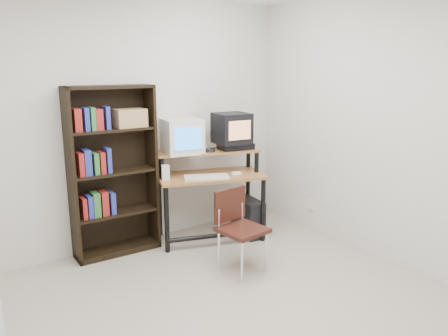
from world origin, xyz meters
TOP-DOWN VIEW (x-y plane):
  - floor at (0.00, 0.00)m, footprint 4.00×4.00m
  - back_wall at (0.00, 2.00)m, footprint 4.00×0.01m
  - right_wall at (2.00, 0.00)m, footprint 0.01×4.00m
  - computer_desk at (0.87, 1.61)m, footprint 1.26×0.90m
  - crt_monitor at (0.63, 1.79)m, footprint 0.45×0.46m
  - vcr at (1.21, 1.60)m, footprint 0.40×0.33m
  - crt_tv at (1.16, 1.60)m, footprint 0.39×0.39m
  - cd_spindle at (0.88, 1.62)m, footprint 0.15×0.15m
  - keyboard at (0.75, 1.49)m, footprint 0.51×0.40m
  - mousepad at (1.12, 1.43)m, footprint 0.26×0.24m
  - mouse at (1.11, 1.44)m, footprint 0.12×0.09m
  - desk_speaker at (0.37, 1.69)m, footprint 0.10×0.10m
  - pc_tower at (1.27, 1.43)m, footprint 0.26×0.47m
  - school_chair at (0.65, 0.79)m, footprint 0.43×0.43m
  - bookshelf at (-0.14, 1.86)m, footprint 0.86×0.31m
  - wall_outlet at (1.99, 1.15)m, footprint 0.02×0.08m

SIDE VIEW (x-z plane):
  - floor at x=0.00m, z-range -0.01..0.00m
  - pc_tower at x=1.27m, z-range 0.00..0.42m
  - wall_outlet at x=1.99m, z-range 0.24..0.36m
  - school_chair at x=0.65m, z-range 0.09..0.86m
  - computer_desk at x=0.87m, z-range 0.19..1.17m
  - mousepad at x=1.12m, z-range 0.72..0.73m
  - keyboard at x=0.75m, z-range 0.72..0.75m
  - mouse at x=1.11m, z-range 0.73..0.76m
  - desk_speaker at x=0.37m, z-range 0.72..0.89m
  - bookshelf at x=-0.14m, z-range 0.03..1.74m
  - cd_spindle at x=0.88m, z-range 0.97..1.02m
  - vcr at x=1.21m, z-range 0.97..1.05m
  - crt_monitor at x=0.63m, z-range 0.97..1.34m
  - crt_tv at x=1.16m, z-range 1.05..1.39m
  - back_wall at x=0.00m, z-range 0.00..2.60m
  - right_wall at x=2.00m, z-range 0.00..2.60m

